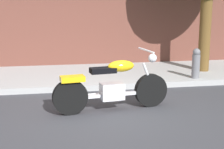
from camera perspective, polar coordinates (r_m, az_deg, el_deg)
The scene contains 4 objects.
ground_plane at distance 6.34m, azimuth -0.83°, elevation -6.71°, with size 60.00×60.00×0.00m, color #38383D.
sidewalk at distance 9.25m, azimuth -3.87°, elevation -0.19°, with size 19.27×2.75×0.14m, color #A5A5A5.
motorcycle at distance 6.44m, azimuth -0.03°, elevation -2.09°, with size 2.28×0.70×1.16m.
fire_hydrant at distance 8.82m, azimuth 13.99°, elevation 1.42°, with size 0.20×0.20×0.91m.
Camera 1 is at (-0.95, -5.92, 2.06)m, focal length 54.06 mm.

